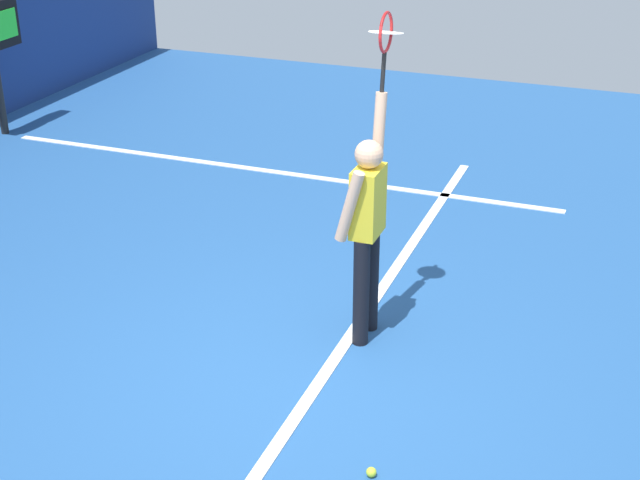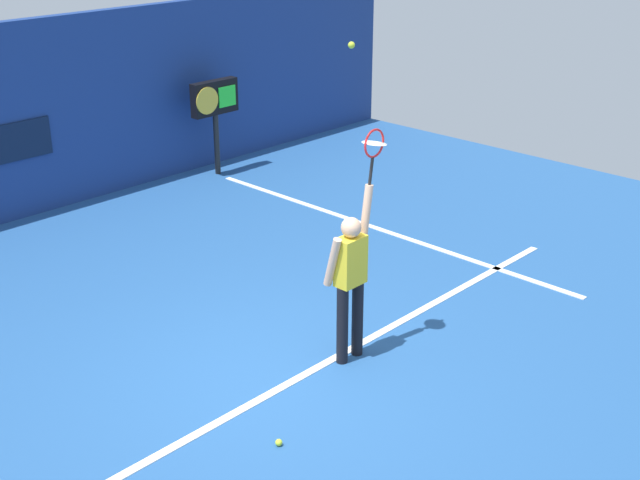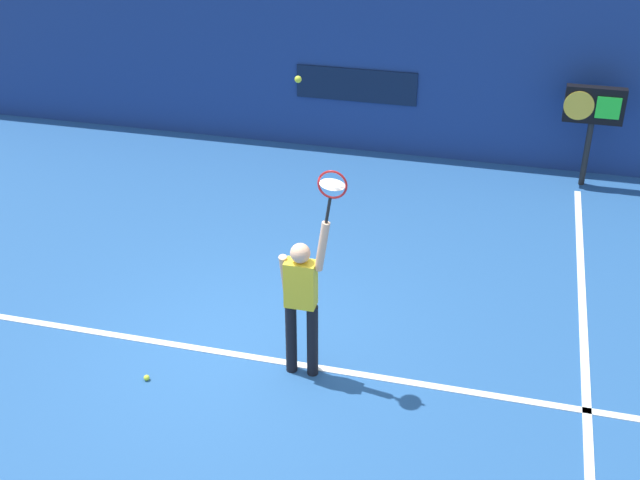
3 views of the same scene
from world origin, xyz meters
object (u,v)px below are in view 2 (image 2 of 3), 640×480
tennis_player (350,276)px  tennis_ball (351,45)px  spare_ball (279,442)px  scoreboard_clock (215,102)px  tennis_racket (374,147)px

tennis_player → tennis_ball: size_ratio=29.27×
tennis_player → spare_ball: 2.03m
tennis_player → scoreboard_clock: 6.91m
spare_ball → tennis_player: bearing=19.7°
scoreboard_clock → tennis_ball: bearing=-118.1°
scoreboard_clock → spare_ball: size_ratio=25.21×
tennis_player → scoreboard_clock: (3.23, 6.10, 0.32)m
spare_ball → scoreboard_clock: bearing=53.8°
scoreboard_clock → spare_ball: bearing=-126.2°
tennis_player → tennis_ball: 2.47m
tennis_racket → tennis_ball: size_ratio=9.13×
tennis_ball → scoreboard_clock: (3.24, 6.08, -2.15)m
tennis_ball → spare_ball: (-1.66, -0.62, -3.45)m
tennis_racket → tennis_ball: tennis_ball is taller
tennis_racket → spare_ball: tennis_racket is taller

